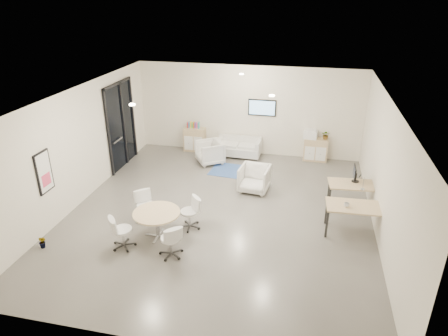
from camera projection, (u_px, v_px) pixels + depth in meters
room_shell at (220, 159)px, 10.21m from camera, size 9.60×10.60×4.80m
glass_door at (121, 123)px, 13.26m from camera, size 0.09×1.90×2.85m
artwork at (44, 172)px, 9.58m from camera, size 0.05×0.54×1.04m
wall_tv at (262, 108)px, 14.02m from camera, size 0.98×0.06×0.58m
ceiling_spots at (219, 90)px, 10.34m from camera, size 3.14×4.14×0.03m
sideboard_left at (195, 139)px, 14.87m from camera, size 0.79×0.41×0.89m
sideboard_right at (315, 150)px, 14.02m from camera, size 0.82×0.40×0.82m
books at (193, 125)px, 14.65m from camera, size 0.46×0.14×0.22m
printer at (311, 134)px, 13.84m from camera, size 0.50×0.44×0.32m
loveseat at (239, 148)px, 14.44m from camera, size 1.58×0.83×0.58m
blue_rug at (236, 171)px, 13.32m from camera, size 1.75×1.25×0.01m
armchair_left at (210, 151)px, 13.81m from camera, size 1.12×1.13×0.87m
armchair_right at (254, 178)px, 11.88m from camera, size 0.93×0.88×0.87m
desk_rear at (355, 186)px, 10.84m from camera, size 1.48×0.83×0.74m
desk_front at (357, 209)px, 9.68m from camera, size 1.52×0.81×0.77m
monitor at (355, 174)px, 10.85m from camera, size 0.20×0.50×0.44m
round_table at (157, 215)px, 9.57m from camera, size 1.14×1.14×0.69m
meeting_chairs at (157, 222)px, 9.65m from camera, size 2.10×2.10×0.82m
plant_cabinet at (326, 136)px, 13.74m from camera, size 0.33×0.36×0.25m
plant_floor at (43, 245)px, 9.36m from camera, size 0.23×0.35×0.15m
cup at (347, 204)px, 9.59m from camera, size 0.15×0.13×0.13m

